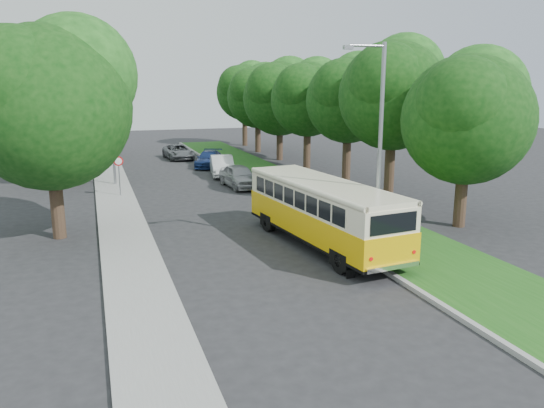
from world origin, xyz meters
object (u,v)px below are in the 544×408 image
object	(u,v)px
car_blue	(209,159)
lamppost_near	(378,143)
car_white	(222,166)
car_silver	(239,176)
vintage_bus	(322,214)
car_grey	(178,152)
lamppost_far	(110,123)

from	to	relation	value
car_blue	lamppost_near	bearing A→B (deg)	-65.20
lamppost_near	car_white	world-z (taller)	lamppost_near
car_blue	car_white	bearing A→B (deg)	-68.02
car_silver	car_blue	size ratio (longest dim) A/B	0.97
vintage_bus	car_grey	world-z (taller)	vintage_bus
lamppost_near	car_white	distance (m)	20.33
vintage_bus	car_blue	distance (m)	22.78
car_blue	lamppost_far	bearing A→B (deg)	-120.41
lamppost_far	car_white	xyz separation A→B (m)	(7.70, 1.47, -3.38)
lamppost_near	lamppost_far	xyz separation A→B (m)	(-8.91, 18.50, -0.25)
car_white	car_grey	xyz separation A→B (m)	(-1.59, 10.00, -0.08)
lamppost_near	car_grey	world-z (taller)	lamppost_near
lamppost_near	lamppost_far	bearing A→B (deg)	115.71
lamppost_near	lamppost_far	size ratio (longest dim) A/B	1.07
car_grey	vintage_bus	bearing A→B (deg)	-90.62
lamppost_far	car_white	world-z (taller)	lamppost_far
car_silver	car_white	size ratio (longest dim) A/B	0.96
car_white	lamppost_near	bearing A→B (deg)	-77.65
car_grey	car_silver	bearing A→B (deg)	-87.17
car_silver	car_white	xyz separation A→B (m)	(0.00, 4.73, 0.00)
lamppost_near	car_grey	size ratio (longest dim) A/B	1.71
car_white	car_grey	world-z (taller)	car_white
lamppost_near	car_silver	distance (m)	15.71
lamppost_far	car_silver	size ratio (longest dim) A/B	1.75
lamppost_far	car_silver	distance (m)	9.02
vintage_bus	car_blue	world-z (taller)	vintage_bus
vintage_bus	car_grey	distance (m)	28.34
vintage_bus	car_silver	distance (m)	13.59
lamppost_near	car_blue	world-z (taller)	lamppost_near
lamppost_far	car_white	size ratio (longest dim) A/B	1.69
lamppost_near	car_silver	world-z (taller)	lamppost_near
car_silver	car_grey	world-z (taller)	car_silver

